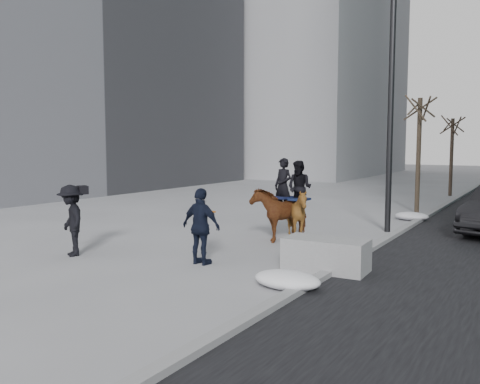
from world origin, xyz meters
The scene contains 12 objects.
ground centered at (0.00, 0.00, 0.00)m, with size 120.00×120.00×0.00m, color gray.
curb centered at (3.00, 10.00, 0.06)m, with size 0.25×90.00×0.12m, color gray.
building_left centered at (-19.00, 10.00, 10.00)m, with size 12.00×26.00×20.00m, color #595960.
planter centered at (2.81, 0.17, 0.36)m, with size 1.78×0.89×0.71m, color gray.
tree_near centered at (2.40, 10.83, 2.53)m, with size 1.20×1.20×5.05m, color #372920, non-canonical shape.
tree_far centered at (2.40, 18.71, 2.27)m, with size 1.20×1.20×4.53m, color #382821, non-canonical shape.
mounted_left centered at (0.30, 2.97, 0.87)m, with size 1.26×1.96×2.34m.
mounted_right centered at (0.79, 3.05, 0.91)m, with size 1.26×1.40×2.28m.
feeder centered at (0.15, -0.75, 0.88)m, with size 1.05×0.89×1.75m.
camera_crew centered at (-3.10, -1.67, 0.89)m, with size 1.31×1.12×1.75m.
lamppost centered at (2.60, 5.53, 4.99)m, with size 0.25×3.24×9.09m.
snow_piles centered at (2.70, 2.66, 0.16)m, with size 1.34×10.96×0.34m.
Camera 1 is at (6.86, -10.03, 2.75)m, focal length 38.00 mm.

